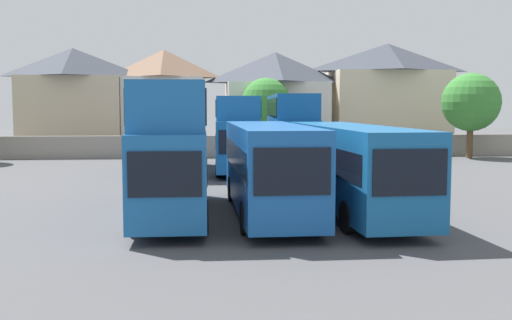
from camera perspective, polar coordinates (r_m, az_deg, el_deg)
name	(u,v)px	position (r m, az deg, el deg)	size (l,w,h in m)	color
ground	(237,167)	(41.29, -1.79, -0.68)	(140.00, 140.00, 0.00)	#4C4C4F
depot_boundary_wall	(232,146)	(48.89, -2.30, 1.29)	(56.00, 0.50, 1.80)	gray
bus_1	(173,143)	(22.95, -7.82, 1.62)	(2.56, 10.49, 4.96)	#195CA1
bus_2	(268,164)	(23.05, 1.18, -0.35)	(2.81, 11.24, 3.46)	#1856A4
bus_3	(351,163)	(23.75, 8.94, -0.31)	(3.10, 12.10, 3.41)	#165C99
bus_4	(176,141)	(38.60, -7.60, 1.82)	(2.84, 11.09, 3.46)	#175897
bus_5	(237,129)	(38.74, -1.82, 2.91)	(2.93, 10.94, 4.74)	#185FA6
bus_6	(291,128)	(39.05, 3.28, 3.02)	(3.15, 12.15, 4.87)	#11539A
house_terrace_left	(74,99)	(57.35, -16.81, 5.51)	(9.35, 6.62, 9.36)	#C6B293
house_terrace_centre	(164,99)	(56.93, -8.64, 5.67)	(7.55, 6.97, 9.34)	silver
house_terrace_right	(275,101)	(56.78, 1.83, 5.63)	(9.51, 8.24, 9.15)	silver
house_terrace_far_right	(387,96)	(59.61, 12.24, 5.95)	(11.31, 7.09, 10.10)	beige
tree_left_of_lot	(471,102)	(51.35, 19.62, 5.14)	(4.64, 4.64, 6.79)	brown
tree_behind_wall	(266,103)	(51.50, 0.96, 5.42)	(4.19, 4.19, 6.55)	brown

